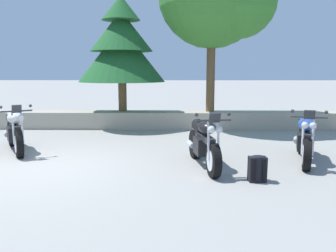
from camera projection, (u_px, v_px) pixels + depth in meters
ground_plane at (43, 167)px, 6.90m from camera, size 120.00×120.00×0.00m
stone_wall at (96, 120)px, 11.59m from camera, size 36.00×0.80×0.55m
motorcycle_silver_near_left at (15, 131)px, 8.19m from camera, size 1.21×1.86×1.18m
motorcycle_black_centre at (204, 143)px, 6.87m from camera, size 0.76×2.06×1.18m
motorcycle_blue_far_right at (305, 139)px, 7.26m from camera, size 0.91×2.01×1.18m
rider_backpack at (257, 168)px, 6.00m from camera, size 0.31×0.27×0.47m
pine_tree_far_left at (121, 46)px, 11.43m from camera, size 2.87×2.87×3.77m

